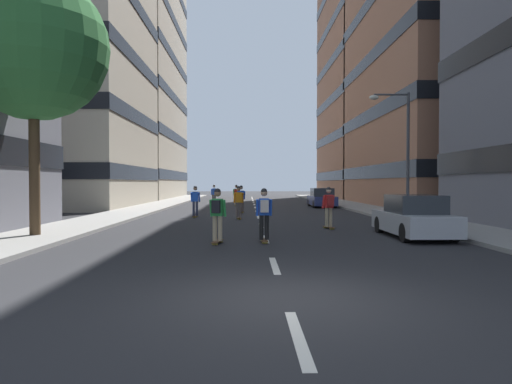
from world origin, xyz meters
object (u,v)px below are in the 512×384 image
skater_6 (214,194)px  parked_car_mid (322,198)px  skater_3 (241,198)px  skater_4 (264,212)px  street_tree_near (33,47)px  skater_5 (195,200)px  skater_7 (217,212)px  parked_car_near (414,218)px  skater_0 (236,194)px  streetlamp_right (401,141)px  skater_1 (239,201)px  skater_2 (329,205)px

skater_6 → parked_car_mid: bearing=-25.2°
skater_3 → skater_4: 14.75m
skater_4 → street_tree_near: bearing=171.7°
skater_6 → skater_3: bearing=-76.7°
street_tree_near → skater_5: 12.13m
parked_car_mid → skater_6: skater_6 is taller
skater_3 → skater_7: 15.04m
parked_car_mid → skater_4: (-5.42, -21.37, 0.32)m
parked_car_near → skater_4: size_ratio=2.47×
skater_0 → streetlamp_right: bearing=-58.8°
parked_car_near → skater_4: bearing=-166.3°
parked_car_near → skater_6: bearing=110.2°
skater_1 → skater_6: (-2.48, 16.04, 0.00)m
skater_3 → skater_2: bearing=-69.8°
skater_3 → skater_4: bearing=-86.4°
skater_1 → skater_3: 5.19m
parked_car_near → skater_4: (-5.42, -1.32, 0.32)m
skater_1 → skater_4: 9.58m
parked_car_mid → streetlamp_right: streetlamp_right is taller
skater_0 → skater_1: size_ratio=1.00×
parked_car_mid → skater_5: (-8.90, -10.48, 0.29)m
parked_car_near → skater_4: 5.59m
parked_car_near → skater_3: bearing=115.4°
streetlamp_right → skater_5: bearing=169.1°
parked_car_mid → skater_1: (-6.43, -11.84, 0.29)m
skater_0 → skater_6: (-2.02, 2.00, -0.03)m
skater_5 → skater_4: bearing=-72.3°
skater_2 → skater_4: same height
parked_car_mid → skater_3: size_ratio=2.47×
street_tree_near → skater_6: size_ratio=5.12×
street_tree_near → skater_4: size_ratio=5.12×
parked_car_near → street_tree_near: bearing=-179.3°
parked_car_near → parked_car_mid: same height
parked_car_mid → skater_1: bearing=-118.5°
skater_7 → skater_0: bearing=89.9°
skater_1 → parked_car_near: bearing=-51.9°
skater_0 → skater_1: same height
skater_1 → skater_3: (0.07, 5.19, 0.00)m
skater_4 → skater_0: bearing=93.6°
parked_car_mid → streetlamp_right: bearing=-80.7°
skater_1 → skater_4: bearing=-84.0°
skater_0 → skater_5: size_ratio=1.00×
streetlamp_right → skater_7: size_ratio=3.65×
skater_2 → skater_7: 6.38m
skater_7 → skater_2: bearing=46.2°
parked_car_near → streetlamp_right: size_ratio=0.68×
skater_3 → skater_6: bearing=103.3°
skater_4 → skater_3: bearing=93.6°
skater_5 → skater_7: size_ratio=1.00×
skater_2 → skater_3: (-3.84, 10.42, -0.03)m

